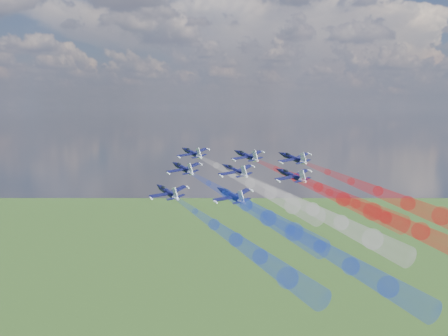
% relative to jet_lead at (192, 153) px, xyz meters
% --- Properties ---
extents(jet_lead, '(16.64, 16.63, 7.58)m').
position_rel_jet_lead_xyz_m(jet_lead, '(0.00, 0.00, 0.00)').
color(jet_lead, black).
extents(trail_lead, '(42.65, 36.21, 13.67)m').
position_rel_jet_lead_xyz_m(trail_lead, '(24.36, -19.46, -5.27)').
color(trail_lead, white).
extents(jet_inner_left, '(16.64, 16.63, 7.58)m').
position_rel_jet_lead_xyz_m(jet_inner_left, '(3.20, -13.63, -3.05)').
color(jet_inner_left, black).
extents(trail_inner_left, '(42.65, 36.21, 13.67)m').
position_rel_jet_lead_xyz_m(trail_inner_left, '(27.57, -33.09, -8.31)').
color(trail_inner_left, blue).
extents(jet_inner_right, '(16.64, 16.63, 7.58)m').
position_rel_jet_lead_xyz_m(jet_inner_right, '(17.10, 0.06, -0.33)').
color(jet_inner_right, black).
extents(trail_inner_right, '(42.65, 36.21, 13.67)m').
position_rel_jet_lead_xyz_m(trail_inner_right, '(41.46, -19.40, -5.60)').
color(trail_inner_right, red).
extents(jet_outer_left, '(16.64, 16.63, 7.58)m').
position_rel_jet_lead_xyz_m(jet_outer_left, '(5.73, -28.42, -7.32)').
color(jet_outer_left, black).
extents(trail_outer_left, '(42.65, 36.21, 13.67)m').
position_rel_jet_lead_xyz_m(trail_outer_left, '(30.10, -47.88, -12.59)').
color(trail_outer_left, blue).
extents(jet_center_third, '(16.64, 16.63, 7.58)m').
position_rel_jet_lead_xyz_m(jet_center_third, '(18.39, -14.00, -3.06)').
color(jet_center_third, black).
extents(trail_center_third, '(42.65, 36.21, 13.67)m').
position_rel_jet_lead_xyz_m(trail_center_third, '(42.75, -33.46, -8.33)').
color(trail_center_third, white).
extents(jet_outer_right, '(16.64, 16.63, 7.58)m').
position_rel_jet_lead_xyz_m(jet_outer_right, '(30.75, 0.10, -0.56)').
color(jet_outer_right, black).
extents(trail_outer_right, '(42.65, 36.21, 13.67)m').
position_rel_jet_lead_xyz_m(trail_outer_right, '(55.11, -19.36, -5.83)').
color(trail_outer_right, red).
extents(jet_rear_left, '(16.64, 16.63, 7.58)m').
position_rel_jet_lead_xyz_m(jet_rear_left, '(22.26, -28.00, -7.29)').
color(jet_rear_left, black).
extents(trail_rear_left, '(42.65, 36.21, 13.67)m').
position_rel_jet_lead_xyz_m(trail_rear_left, '(46.62, -47.46, -12.56)').
color(trail_rear_left, blue).
extents(jet_rear_right, '(16.64, 16.63, 7.58)m').
position_rel_jet_lead_xyz_m(jet_rear_right, '(33.49, -13.66, -3.69)').
color(jet_rear_right, black).
extents(trail_rear_right, '(42.65, 36.21, 13.67)m').
position_rel_jet_lead_xyz_m(trail_rear_right, '(57.86, -33.12, -8.96)').
color(trail_rear_right, red).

